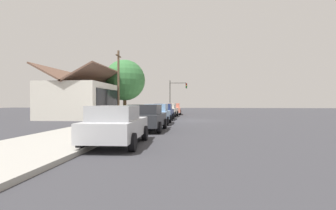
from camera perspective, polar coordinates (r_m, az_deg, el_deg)
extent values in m
plane|color=#38383D|center=(26.19, 4.99, -3.22)|extent=(120.00, 120.00, 0.00)
cube|color=#A3A099|center=(26.82, -7.08, -2.96)|extent=(60.00, 4.20, 0.16)
cube|color=silver|center=(11.26, -10.54, -4.76)|extent=(4.67, 1.96, 0.70)
cube|color=#A0A2A6|center=(10.77, -11.14, -1.65)|extent=(2.27, 1.67, 0.56)
cylinder|color=black|center=(12.90, -12.90, -5.65)|extent=(0.67, 0.24, 0.66)
cylinder|color=black|center=(12.51, -4.86, -5.83)|extent=(0.67, 0.24, 0.66)
cylinder|color=black|center=(10.21, -17.51, -7.30)|extent=(0.67, 0.24, 0.66)
cylinder|color=black|center=(9.71, -7.38, -7.69)|extent=(0.67, 0.24, 0.66)
cube|color=#2D3035|center=(16.68, -4.42, -3.03)|extent=(4.41, 1.93, 0.70)
cube|color=#27292D|center=(16.22, -4.71, -0.90)|extent=(2.12, 1.67, 0.56)
cylinder|color=black|center=(18.22, -6.54, -3.83)|extent=(0.66, 0.23, 0.66)
cylinder|color=black|center=(17.90, -0.67, -3.91)|extent=(0.66, 0.23, 0.66)
cylinder|color=black|center=(15.59, -8.74, -4.58)|extent=(0.66, 0.23, 0.66)
cylinder|color=black|center=(15.21, -1.89, -4.70)|extent=(0.66, 0.23, 0.66)
cube|color=#8CB7E0|center=(21.87, -2.23, -2.18)|extent=(4.33, 1.84, 0.70)
cube|color=#779CBE|center=(21.42, -2.37, -0.55)|extent=(2.08, 1.61, 0.56)
cylinder|color=black|center=(23.34, -4.02, -2.87)|extent=(0.66, 0.23, 0.66)
cylinder|color=black|center=(23.13, 0.41, -2.90)|extent=(0.66, 0.23, 0.66)
cylinder|color=black|center=(20.71, -5.17, -3.31)|extent=(0.66, 0.23, 0.66)
cylinder|color=black|center=(20.47, -0.18, -3.35)|extent=(0.66, 0.23, 0.66)
cube|color=navy|center=(27.44, -0.90, -1.63)|extent=(4.49, 1.87, 0.70)
cube|color=navy|center=(26.98, -0.98, -0.33)|extent=(2.17, 1.62, 0.56)
cylinder|color=black|center=(28.93, -2.41, -2.21)|extent=(0.66, 0.23, 0.66)
cylinder|color=black|center=(28.77, 1.15, -2.22)|extent=(0.66, 0.23, 0.66)
cylinder|color=black|center=(26.18, -3.15, -2.50)|extent=(0.66, 0.23, 0.66)
cylinder|color=black|center=(26.00, 0.79, -2.52)|extent=(0.66, 0.23, 0.66)
cube|color=silver|center=(33.28, 0.27, -1.24)|extent=(4.71, 1.81, 0.70)
cube|color=beige|center=(32.80, 0.18, -0.17)|extent=(2.28, 1.55, 0.56)
cylinder|color=black|center=(34.84, -0.86, -1.74)|extent=(0.66, 0.24, 0.66)
cylinder|color=black|center=(34.65, 1.94, -1.75)|extent=(0.66, 0.24, 0.66)
cylinder|color=black|center=(31.97, -1.55, -1.95)|extent=(0.66, 0.24, 0.66)
cylinder|color=black|center=(31.77, 1.50, -1.96)|extent=(0.66, 0.24, 0.66)
cube|color=#EA8C75|center=(38.90, 1.20, -0.99)|extent=(4.68, 2.10, 0.70)
cube|color=tan|center=(38.43, 1.19, -0.07)|extent=(2.29, 1.75, 0.56)
cylinder|color=black|center=(40.35, -0.07, -1.43)|extent=(0.67, 0.26, 0.66)
cylinder|color=black|center=(40.32, 2.55, -1.43)|extent=(0.67, 0.26, 0.66)
cylinder|color=black|center=(37.52, -0.24, -1.58)|extent=(0.67, 0.26, 0.66)
cylinder|color=black|center=(37.48, 2.58, -1.58)|extent=(0.67, 0.26, 0.66)
cube|color=silver|center=(31.18, -17.60, 0.81)|extent=(9.10, 6.01, 3.75)
cube|color=black|center=(30.13, -12.27, 1.19)|extent=(7.28, 0.08, 2.10)
cube|color=brown|center=(30.76, -15.03, 5.81)|extent=(9.70, 3.30, 1.86)
cube|color=brown|center=(31.93, -20.11, 5.60)|extent=(9.70, 3.30, 1.86)
cylinder|color=brown|center=(35.98, -8.98, 0.31)|extent=(0.44, 0.44, 3.15)
sphere|color=#38753D|center=(36.09, -8.99, 5.12)|extent=(5.28, 5.28, 5.28)
cylinder|color=#383833|center=(43.47, 0.41, 1.71)|extent=(0.14, 0.14, 5.20)
cylinder|color=#383833|center=(43.47, 2.13, 4.61)|extent=(0.10, 2.60, 0.10)
cube|color=black|center=(43.39, 3.84, 4.02)|extent=(0.28, 0.24, 0.80)
sphere|color=red|center=(43.26, 3.84, 4.38)|extent=(0.16, 0.16, 0.16)
sphere|color=yellow|center=(43.24, 3.84, 4.03)|extent=(0.16, 0.16, 0.16)
sphere|color=green|center=(43.22, 3.84, 3.69)|extent=(0.16, 0.16, 0.16)
cylinder|color=brown|center=(31.12, -10.27, 4.28)|extent=(0.24, 0.24, 7.50)
cube|color=brown|center=(31.48, -10.28, 10.01)|extent=(1.80, 0.12, 0.12)
cylinder|color=red|center=(27.27, -3.86, -2.16)|extent=(0.22, 0.22, 0.55)
sphere|color=red|center=(27.26, -3.86, -1.43)|extent=(0.18, 0.18, 0.18)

